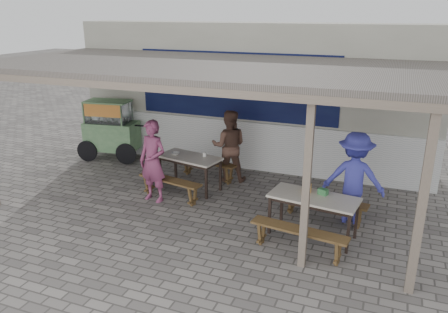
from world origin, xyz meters
name	(u,v)px	position (x,y,z in m)	size (l,w,h in m)	color
ground	(190,216)	(0.00, 0.00, 0.00)	(60.00, 60.00, 0.00)	slate
back_wall	(250,96)	(0.00, 3.58, 1.72)	(9.00, 1.28, 3.50)	#B5B3A3
warung_roof	(208,69)	(0.02, 0.90, 2.71)	(9.00, 4.21, 2.81)	#615753
table_left	(190,160)	(-0.61, 1.27, 0.67)	(1.47, 0.92, 0.75)	beige
bench_left_street	(170,184)	(-0.74, 0.59, 0.34)	(1.50, 0.56, 0.45)	brown
bench_left_wall	(208,165)	(-0.47, 1.94, 0.34)	(1.50, 0.56, 0.45)	brown
table_right	(314,201)	(2.31, 0.10, 0.67)	(1.58, 0.89, 0.75)	beige
bench_right_street	(299,235)	(2.22, -0.58, 0.34)	(1.62, 0.49, 0.45)	brown
bench_right_wall	(324,203)	(2.41, 0.79, 0.34)	(1.62, 0.49, 0.45)	brown
vendor_cart	(111,128)	(-3.45, 2.39, 0.85)	(1.90, 0.97, 1.56)	#749F6A
patron_street_side	(153,161)	(-1.03, 0.43, 0.85)	(0.62, 0.41, 1.71)	#80365B
patron_wall_side	(229,146)	(0.01, 2.06, 0.83)	(0.81, 0.63, 1.66)	brown
patron_right_table	(354,178)	(2.88, 0.94, 0.87)	(1.12, 0.64, 1.73)	#3E3FB1
tissue_box	(307,188)	(2.16, 0.27, 0.81)	(0.13, 0.13, 0.13)	#FEA72A
donation_box	(323,192)	(2.44, 0.24, 0.80)	(0.16, 0.11, 0.11)	#357941
condiment_jar	(205,154)	(-0.31, 1.40, 0.80)	(0.08, 0.08, 0.09)	silver
condiment_bowl	(176,153)	(-0.96, 1.29, 0.77)	(0.18, 0.18, 0.04)	silver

